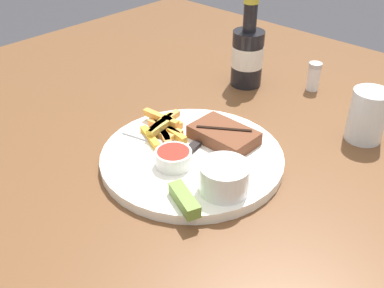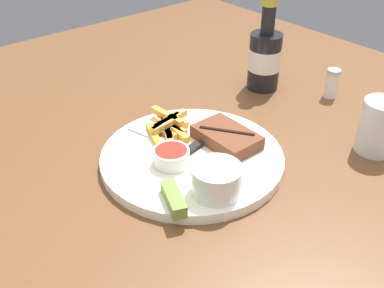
% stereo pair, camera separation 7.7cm
% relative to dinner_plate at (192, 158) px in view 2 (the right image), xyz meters
% --- Properties ---
extents(dining_table, '(1.53, 1.45, 0.73)m').
position_rel_dinner_plate_xyz_m(dining_table, '(0.00, 0.00, -0.07)').
color(dining_table, brown).
rests_on(dining_table, ground_plane).
extents(dinner_plate, '(0.32, 0.32, 0.02)m').
position_rel_dinner_plate_xyz_m(dinner_plate, '(0.00, 0.00, 0.00)').
color(dinner_plate, white).
rests_on(dinner_plate, dining_table).
extents(steak_portion, '(0.12, 0.08, 0.03)m').
position_rel_dinner_plate_xyz_m(steak_portion, '(0.01, 0.07, 0.02)').
color(steak_portion, brown).
rests_on(steak_portion, dinner_plate).
extents(fries_pile, '(0.12, 0.11, 0.02)m').
position_rel_dinner_plate_xyz_m(fries_pile, '(-0.09, 0.01, 0.02)').
color(fries_pile, gold).
rests_on(fries_pile, dinner_plate).
extents(coleslaw_cup, '(0.08, 0.08, 0.05)m').
position_rel_dinner_plate_xyz_m(coleslaw_cup, '(0.10, -0.04, 0.04)').
color(coleslaw_cup, white).
rests_on(coleslaw_cup, dinner_plate).
extents(dipping_sauce_cup, '(0.06, 0.06, 0.03)m').
position_rel_dinner_plate_xyz_m(dipping_sauce_cup, '(-0.00, -0.05, 0.02)').
color(dipping_sauce_cup, silver).
rests_on(dipping_sauce_cup, dinner_plate).
extents(pickle_spear, '(0.08, 0.05, 0.02)m').
position_rel_dinner_plate_xyz_m(pickle_spear, '(0.08, -0.11, 0.02)').
color(pickle_spear, olive).
rests_on(pickle_spear, dinner_plate).
extents(fork_utensil, '(0.13, 0.04, 0.00)m').
position_rel_dinner_plate_xyz_m(fork_utensil, '(-0.08, -0.02, 0.01)').
color(fork_utensil, '#B7B7BC').
rests_on(fork_utensil, dinner_plate).
extents(knife_utensil, '(0.05, 0.17, 0.01)m').
position_rel_dinner_plate_xyz_m(knife_utensil, '(-0.01, 0.04, 0.01)').
color(knife_utensil, '#B7B7BC').
rests_on(knife_utensil, dinner_plate).
extents(beer_bottle, '(0.07, 0.07, 0.21)m').
position_rel_dinner_plate_xyz_m(beer_bottle, '(-0.12, 0.32, 0.06)').
color(beer_bottle, black).
rests_on(beer_bottle, dining_table).
extents(drinking_glass, '(0.07, 0.07, 0.10)m').
position_rel_dinner_plate_xyz_m(drinking_glass, '(0.19, 0.28, 0.04)').
color(drinking_glass, silver).
rests_on(drinking_glass, dining_table).
extents(salt_shaker, '(0.03, 0.03, 0.07)m').
position_rel_dinner_plate_xyz_m(salt_shaker, '(0.01, 0.40, 0.02)').
color(salt_shaker, white).
rests_on(salt_shaker, dining_table).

